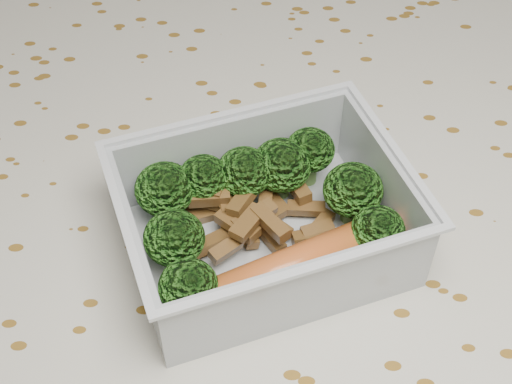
{
  "coord_description": "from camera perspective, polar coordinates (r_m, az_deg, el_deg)",
  "views": [
    {
      "loc": [
        -0.01,
        -0.31,
        1.12
      ],
      "look_at": [
        -0.01,
        -0.01,
        0.78
      ],
      "focal_mm": 50.0,
      "sensor_mm": 36.0,
      "label": 1
    }
  ],
  "objects": [
    {
      "name": "tablecloth",
      "position": [
        0.51,
        0.9,
        -4.15
      ],
      "size": [
        1.46,
        0.96,
        0.19
      ],
      "color": "beige",
      "rests_on": "dining_table"
    },
    {
      "name": "lunch_container",
      "position": [
        0.44,
        0.7,
        -2.72
      ],
      "size": [
        0.21,
        0.19,
        0.06
      ],
      "color": "silver",
      "rests_on": "tablecloth"
    },
    {
      "name": "broccoli_florets",
      "position": [
        0.44,
        -0.11,
        -0.46
      ],
      "size": [
        0.16,
        0.14,
        0.04
      ],
      "color": "#608C3F",
      "rests_on": "lunch_container"
    },
    {
      "name": "sausage",
      "position": [
        0.42,
        2.97,
        -6.01
      ],
      "size": [
        0.14,
        0.08,
        0.02
      ],
      "color": "#C65923",
      "rests_on": "lunch_container"
    },
    {
      "name": "dining_table",
      "position": [
        0.55,
        0.84,
        -7.42
      ],
      "size": [
        1.4,
        0.9,
        0.75
      ],
      "color": "brown",
      "rests_on": "ground"
    },
    {
      "name": "meat_pile",
      "position": [
        0.45,
        -0.5,
        -1.97
      ],
      "size": [
        0.11,
        0.08,
        0.03
      ],
      "color": "brown",
      "rests_on": "lunch_container"
    }
  ]
}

